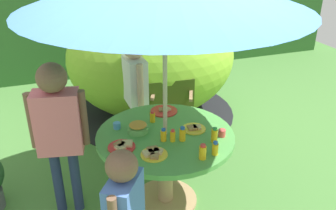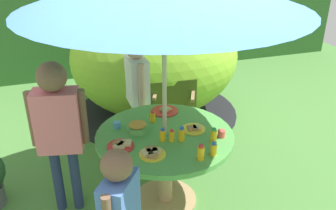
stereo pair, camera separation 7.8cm
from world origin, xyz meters
TOP-DOWN VIEW (x-y plane):
  - ground_plane at (0.00, 0.00)m, footprint 10.00×10.00m
  - hedge_backdrop at (0.00, 3.78)m, footprint 9.00×0.70m
  - garden_table at (0.00, 0.00)m, footprint 1.19×1.19m
  - wooden_chair at (0.46, 1.06)m, footprint 0.59×0.57m
  - dome_tent at (0.44, 1.81)m, footprint 2.41×2.41m
  - child_in_white_shirt at (-0.01, 0.93)m, footprint 0.23×0.45m
  - child_in_pink_shirt at (-0.85, 0.18)m, footprint 0.46×0.27m
  - child_in_blue_shirt at (-0.54, -0.80)m, footprint 0.31×0.34m
  - snack_bowl at (-0.21, 0.11)m, footprint 0.18×0.18m
  - plate_far_right at (-0.19, -0.27)m, footprint 0.21×0.21m
  - plate_near_left at (0.26, -0.01)m, footprint 0.21×0.21m
  - plate_near_right at (-0.40, -0.09)m, footprint 0.22×0.22m
  - plate_mid_left at (0.13, 0.40)m, footprint 0.26×0.26m
  - juice_bottle_far_left at (0.15, -0.44)m, footprint 0.06×0.06m
  - juice_bottle_center_front at (-0.04, 0.24)m, footprint 0.05×0.05m
  - juice_bottle_center_back at (-0.05, -0.10)m, footprint 0.05×0.05m
  - juice_bottle_mid_right at (0.26, -0.42)m, footprint 0.05×0.05m
  - juice_bottle_front_edge at (0.10, -0.15)m, footprint 0.05×0.05m
  - juice_bottle_back_edge at (0.02, -0.13)m, footprint 0.04×0.04m
  - juice_bottle_spot_a at (0.34, -0.25)m, footprint 0.05×0.05m
  - cup_near at (-0.37, 0.23)m, footprint 0.07×0.07m
  - cup_far at (0.44, -0.19)m, footprint 0.06×0.06m

SIDE VIEW (x-z plane):
  - ground_plane at x=0.00m, z-range -0.02..0.00m
  - wooden_chair at x=0.46m, z-range 0.05..1.02m
  - garden_table at x=0.00m, z-range 0.20..0.93m
  - plate_mid_left at x=0.13m, z-range 0.72..0.75m
  - plate_near_left at x=0.26m, z-range 0.72..0.75m
  - plate_near_right at x=-0.40m, z-range 0.72..0.75m
  - plate_far_right at x=-0.19m, z-range 0.72..0.75m
  - child_in_blue_shirt at x=-0.54m, z-range 0.16..1.32m
  - cup_near at x=-0.37m, z-range 0.72..0.78m
  - cup_far at x=0.44m, z-range 0.72..0.79m
  - snack_bowl at x=-0.21m, z-range 0.72..0.81m
  - juice_bottle_center_front at x=-0.04m, z-range 0.72..0.83m
  - juice_bottle_back_edge at x=0.02m, z-range 0.72..0.83m
  - juice_bottle_center_back at x=-0.05m, z-range 0.72..0.83m
  - juice_bottle_mid_right at x=0.26m, z-range 0.72..0.84m
  - juice_bottle_far_left at x=0.15m, z-range 0.72..0.85m
  - juice_bottle_front_edge at x=0.10m, z-range 0.72..0.85m
  - dome_tent at x=0.44m, z-range -0.01..1.58m
  - juice_bottle_spot_a at x=0.34m, z-range 0.72..0.85m
  - child_in_white_shirt at x=-0.01m, z-range 0.18..1.52m
  - child_in_pink_shirt at x=-0.85m, z-range 0.19..1.60m
  - hedge_backdrop at x=0.00m, z-range 0.00..1.85m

